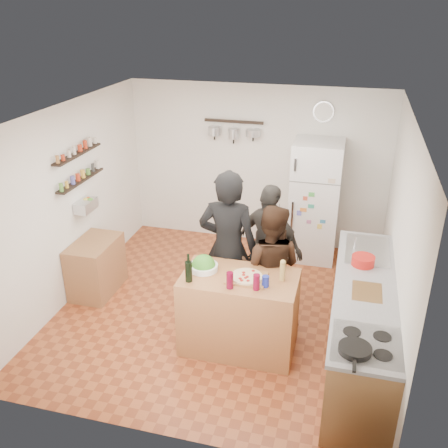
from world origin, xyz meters
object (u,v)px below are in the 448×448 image
(salt_canister, at_px, (265,281))
(pepper_mill, at_px, (283,272))
(fridge, at_px, (315,201))
(person_center, at_px, (270,268))
(salad_bowl, at_px, (204,267))
(red_bowl, at_px, (363,261))
(wall_clock, at_px, (324,112))
(wine_bottle, at_px, (189,272))
(counter_run, at_px, (362,325))
(side_table, at_px, (96,267))
(person_back, at_px, (269,246))
(skillet, at_px, (355,349))
(person_left, at_px, (228,248))
(prep_island, at_px, (239,312))

(salt_canister, bearing_deg, pepper_mill, 48.58)
(fridge, bearing_deg, person_center, -99.72)
(salad_bowl, height_order, red_bowl, red_bowl)
(salt_canister, bearing_deg, red_bowl, 36.11)
(pepper_mill, height_order, wall_clock, wall_clock)
(wine_bottle, relative_size, counter_run, 0.09)
(side_table, bearing_deg, salt_canister, -18.07)
(pepper_mill, height_order, fridge, fridge)
(salt_canister, xyz_separation_m, wall_clock, (0.27, 2.87, 1.18))
(salad_bowl, bearing_deg, fridge, 67.26)
(person_center, distance_m, wall_clock, 2.65)
(person_center, bearing_deg, red_bowl, -172.84)
(person_center, relative_size, counter_run, 0.59)
(person_back, height_order, fridge, fridge)
(skillet, distance_m, wall_clock, 3.96)
(wine_bottle, xyz_separation_m, fridge, (1.07, 2.64, -0.12))
(person_left, xyz_separation_m, counter_run, (1.58, -0.40, -0.51))
(side_table, bearing_deg, prep_island, -17.53)
(wine_bottle, bearing_deg, pepper_mill, 15.87)
(person_back, bearing_deg, side_table, 33.56)
(wine_bottle, relative_size, person_back, 0.14)
(counter_run, bearing_deg, fridge, 108.06)
(fridge, bearing_deg, prep_island, -103.33)
(person_left, bearing_deg, salt_canister, 130.15)
(wine_bottle, bearing_deg, person_left, 71.94)
(prep_island, height_order, counter_run, prep_island)
(skillet, height_order, wall_clock, wall_clock)
(wine_bottle, height_order, person_back, person_back)
(salad_bowl, height_order, person_left, person_left)
(person_back, bearing_deg, counter_run, 168.39)
(fridge, height_order, wall_clock, wall_clock)
(wine_bottle, relative_size, person_left, 0.12)
(pepper_mill, bearing_deg, wine_bottle, -164.13)
(person_left, relative_size, skillet, 6.86)
(person_left, relative_size, red_bowl, 7.57)
(salad_bowl, height_order, side_table, salad_bowl)
(wine_bottle, bearing_deg, person_back, 61.91)
(person_back, bearing_deg, pepper_mill, 132.80)
(person_center, height_order, red_bowl, person_center)
(skillet, xyz_separation_m, side_table, (-3.34, 1.64, -0.58))
(pepper_mill, relative_size, skillet, 0.69)
(salad_bowl, distance_m, fridge, 2.57)
(person_back, xyz_separation_m, wall_clock, (0.42, 1.75, 1.34))
(salad_bowl, xyz_separation_m, person_center, (0.66, 0.45, -0.16))
(prep_island, relative_size, skillet, 4.45)
(salad_bowl, xyz_separation_m, salt_canister, (0.72, -0.17, 0.03))
(red_bowl, bearing_deg, counter_run, -83.94)
(salad_bowl, distance_m, wall_clock, 3.12)
(red_bowl, bearing_deg, salt_canister, -143.89)
(salad_bowl, xyz_separation_m, person_back, (0.57, 0.95, -0.14))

